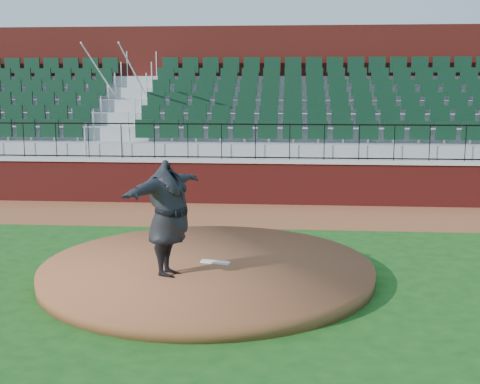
% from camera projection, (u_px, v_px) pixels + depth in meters
% --- Properties ---
extents(ground, '(90.00, 90.00, 0.00)m').
position_uv_depth(ground, '(233.00, 277.00, 11.21)').
color(ground, '#164814').
rests_on(ground, ground).
extents(warning_track, '(34.00, 3.20, 0.01)m').
position_uv_depth(warning_track, '(252.00, 215.00, 16.51)').
color(warning_track, brown).
rests_on(warning_track, ground).
extents(field_wall, '(34.00, 0.35, 1.20)m').
position_uv_depth(field_wall, '(255.00, 183.00, 17.98)').
color(field_wall, maroon).
rests_on(field_wall, ground).
extents(wall_cap, '(34.00, 0.45, 0.10)m').
position_uv_depth(wall_cap, '(255.00, 161.00, 17.87)').
color(wall_cap, '#B7B7B7').
rests_on(wall_cap, field_wall).
extents(wall_railing, '(34.00, 0.05, 1.00)m').
position_uv_depth(wall_railing, '(255.00, 142.00, 17.78)').
color(wall_railing, black).
rests_on(wall_railing, wall_cap).
extents(seating_stands, '(34.00, 5.10, 4.60)m').
position_uv_depth(seating_stands, '(260.00, 119.00, 20.37)').
color(seating_stands, gray).
rests_on(seating_stands, ground).
extents(concourse_wall, '(34.00, 0.50, 5.50)m').
position_uv_depth(concourse_wall, '(264.00, 102.00, 23.04)').
color(concourse_wall, maroon).
rests_on(concourse_wall, ground).
extents(pitchers_mound, '(5.95, 5.95, 0.25)m').
position_uv_depth(pitchers_mound, '(207.00, 270.00, 11.23)').
color(pitchers_mound, brown).
rests_on(pitchers_mound, ground).
extents(pitching_rubber, '(0.54, 0.24, 0.04)m').
position_uv_depth(pitching_rubber, '(215.00, 262.00, 11.22)').
color(pitching_rubber, white).
rests_on(pitching_rubber, pitchers_mound).
extents(pitcher, '(1.33, 2.50, 1.96)m').
position_uv_depth(pitcher, '(168.00, 218.00, 10.35)').
color(pitcher, black).
rests_on(pitcher, pitchers_mound).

